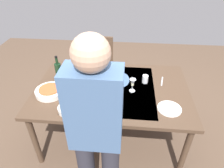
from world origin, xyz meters
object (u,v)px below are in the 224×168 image
Objects in this scene: side_bowl_salad at (67,108)px; water_cup_near_right at (78,66)px; dining_table at (112,92)px; dinner_plate_far at (169,109)px; chair_near at (100,63)px; wine_bottle at (58,71)px; water_cup_far_left at (145,79)px; wine_glass_left at (133,83)px; dinner_plate_near at (112,74)px; serving_bowl_pasta at (50,91)px; person_server at (96,130)px; water_cup_near_left at (95,72)px.

water_cup_near_right is at bearing -83.94° from side_bowl_salad.
dining_table is 7.31× the size of dinner_plate_far.
chair_near is 3.07× the size of wine_bottle.
water_cup_far_left is (-0.99, -0.02, -0.06)m from wine_bottle.
wine_bottle reaches higher than wine_glass_left.
dinner_plate_near is (-0.44, 0.08, -0.04)m from water_cup_near_right.
dinner_plate_near is (0.25, -0.32, -0.10)m from wine_glass_left.
wine_glass_left is 0.66× the size of dinner_plate_far.
water_cup_far_left is 0.31× the size of serving_bowl_pasta.
person_server reaches higher than serving_bowl_pasta.
serving_bowl_pasta is 1.67× the size of side_bowl_salad.
wine_glass_left is (-0.50, 0.97, 0.32)m from chair_near.
water_cup_far_left is 1.05m from serving_bowl_pasta.
side_bowl_salad is at bearing -49.10° from person_server.
chair_near is at bearing -68.81° from dinner_plate_near.
person_server reaches higher than dining_table.
person_server is 17.35× the size of water_cup_near_right.
chair_near reaches higher than wine_glass_left.
wine_glass_left is at bearing -108.45° from person_server.
chair_near is (0.28, -0.93, -0.16)m from dining_table.
wine_glass_left reaches higher than water_cup_far_left.
serving_bowl_pasta is at bearing 35.82° from dinner_plate_near.
chair_near is 0.54× the size of person_server.
serving_bowl_pasta is at bearing 43.22° from water_cup_near_left.
serving_bowl_pasta is 1.30× the size of dinner_plate_far.
water_cup_near_left reaches higher than dinner_plate_near.
wine_glass_left is at bearing 128.14° from dinner_plate_near.
water_cup_far_left is (-0.36, -0.14, 0.11)m from dining_table.
wine_bottle is at bearing -65.30° from side_bowl_salad.
person_server is at bearing 87.39° from dining_table.
person_server is at bearing 39.87° from dinner_plate_far.
water_cup_far_left is (-0.83, 0.22, -0.00)m from water_cup_near_right.
water_cup_near_right is 0.32× the size of serving_bowl_pasta.
water_cup_far_left is 0.93m from side_bowl_salad.
water_cup_near_left is (0.18, -1.04, -0.16)m from person_server.
chair_near is at bearing -50.88° from water_cup_far_left.
dinner_plate_far is (-1.21, 0.41, -0.10)m from wine_bottle.
person_server reaches higher than wine_glass_left.
water_cup_near_right is 0.55m from serving_bowl_pasta.
dinner_plate_near is 0.84m from dinner_plate_far.
serving_bowl_pasta is 0.76m from dinner_plate_near.
side_bowl_salad is (0.75, 0.55, -0.01)m from water_cup_far_left.
side_bowl_salad is (0.10, 1.34, 0.25)m from chair_near.
wine_bottle is 3.04× the size of water_cup_near_right.
dining_table is at bearing 95.71° from dinner_plate_near.
water_cup_near_left is at bearing 14.04° from dinner_plate_near.
water_cup_near_right is 0.45m from dinner_plate_near.
wine_glass_left is at bearing -171.66° from serving_bowl_pasta.
serving_bowl_pasta is at bearing -6.09° from dinner_plate_far.
chair_near reaches higher than water_cup_near_left.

